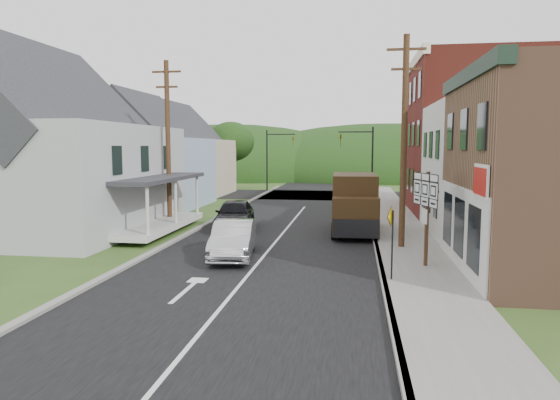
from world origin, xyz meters
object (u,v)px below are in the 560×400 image
at_px(silver_sedan, 233,240).
at_px(warning_sign, 392,233).
at_px(delivery_van, 355,204).
at_px(route_sign_cluster, 426,205).
at_px(dark_sedan, 235,215).

distance_m(silver_sedan, warning_sign, 6.69).
bearing_deg(delivery_van, route_sign_cluster, -72.06).
height_order(dark_sedan, delivery_van, delivery_van).
bearing_deg(dark_sedan, route_sign_cluster, -47.39).
distance_m(dark_sedan, delivery_van, 6.38).
distance_m(silver_sedan, dark_sedan, 6.84).
bearing_deg(route_sign_cluster, delivery_van, 92.90).
xyz_separation_m(dark_sedan, warning_sign, (7.51, -9.58, 0.87)).
bearing_deg(route_sign_cluster, silver_sedan, 156.76).
distance_m(dark_sedan, route_sign_cluster, 11.70).
xyz_separation_m(delivery_van, route_sign_cluster, (2.50, -7.15, 0.82)).
height_order(dark_sedan, warning_sign, warning_sign).
bearing_deg(dark_sedan, delivery_van, -10.31).
xyz_separation_m(dark_sedan, delivery_van, (6.32, -0.37, 0.72)).
relative_size(dark_sedan, delivery_van, 0.86).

